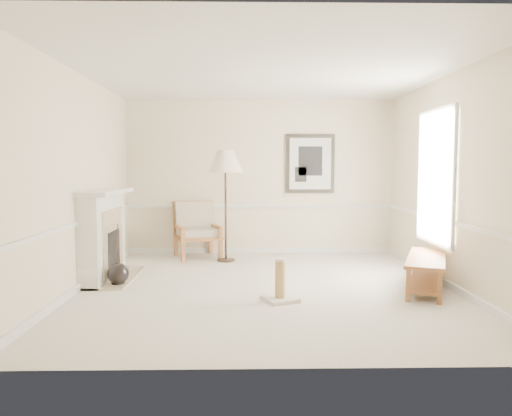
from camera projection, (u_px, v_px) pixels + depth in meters
The scene contains 8 objects.
ground at pixel (265, 287), 6.80m from camera, with size 5.50×5.50×0.00m, color silver.
room at pixel (275, 150), 6.73m from camera, with size 5.04×5.54×2.92m.
fireplace at pixel (104, 235), 7.30m from camera, with size 0.64×1.64×1.31m.
floor_vase at pixel (118, 274), 6.88m from camera, with size 0.30×0.30×0.87m.
armchair at pixel (196, 227), 9.10m from camera, with size 0.97×1.01×1.01m.
floor_lamp at pixel (226, 165), 8.57m from camera, with size 0.63×0.63×1.92m.
bench at pixel (426, 267), 6.66m from camera, with size 1.03×1.63×0.45m.
scratching_post at pixel (280, 288), 6.09m from camera, with size 0.49×0.49×0.54m.
Camera 1 is at (-0.26, -6.68, 1.64)m, focal length 35.00 mm.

